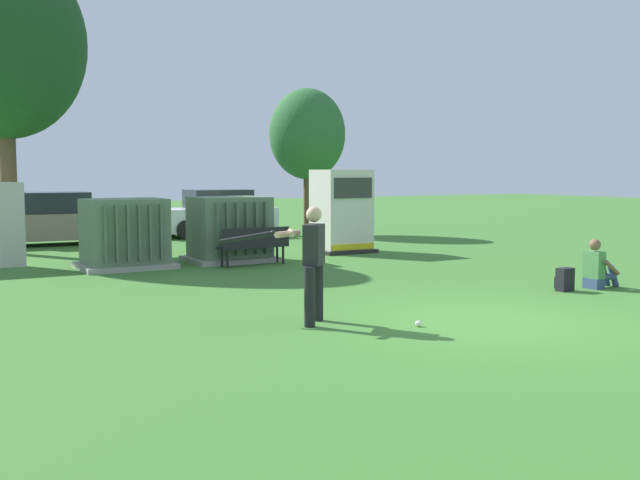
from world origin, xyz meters
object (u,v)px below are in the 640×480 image
at_px(generator_enclosure, 341,212).
at_px(parked_car_left_of_center, 215,214).
at_px(sports_ball, 418,324).
at_px(transformer_west, 125,234).
at_px(backpack, 564,280).
at_px(parked_car_leftmost, 49,220).
at_px(seated_spectator, 598,269).
at_px(park_bench, 255,243).
at_px(batter, 310,258).
at_px(transformer_mid_west, 230,230).

height_order(generator_enclosure, parked_car_left_of_center, generator_enclosure).
relative_size(sports_ball, parked_car_left_of_center, 0.02).
bearing_deg(transformer_west, backpack, -50.29).
relative_size(transformer_west, sports_ball, 23.33).
bearing_deg(parked_car_leftmost, seated_spectator, -62.17).
distance_m(generator_enclosure, parked_car_left_of_center, 6.84).
bearing_deg(transformer_west, parked_car_left_of_center, 54.37).
bearing_deg(park_bench, parked_car_leftmost, 112.79).
height_order(transformer_west, parked_car_leftmost, same).
xyz_separation_m(backpack, parked_car_left_of_center, (-1.09, 14.74, 0.54)).
distance_m(seated_spectator, parked_car_left_of_center, 14.94).
bearing_deg(sports_ball, batter, 141.61).
height_order(batter, backpack, batter).
relative_size(park_bench, seated_spectator, 1.90).
height_order(generator_enclosure, batter, generator_enclosure).
relative_size(transformer_west, seated_spectator, 2.18).
relative_size(transformer_west, transformer_mid_west, 1.00).
bearing_deg(transformer_west, parked_car_leftmost, 94.09).
distance_m(sports_ball, parked_car_left_of_center, 16.36).
bearing_deg(transformer_mid_west, backpack, -64.40).
height_order(park_bench, backpack, park_bench).
xyz_separation_m(sports_ball, parked_car_leftmost, (-2.33, 15.52, 0.71)).
xyz_separation_m(park_bench, seated_spectator, (4.27, -6.49, -0.16)).
distance_m(batter, parked_car_left_of_center, 15.70).
distance_m(transformer_west, parked_car_leftmost, 6.74).
xyz_separation_m(transformer_mid_west, backpack, (3.61, -7.53, -0.57)).
bearing_deg(sports_ball, park_bench, 82.87).
relative_size(generator_enclosure, parked_car_left_of_center, 0.54).
bearing_deg(seated_spectator, transformer_mid_west, 120.26).
height_order(seated_spectator, parked_car_left_of_center, parked_car_left_of_center).
bearing_deg(sports_ball, backpack, 16.03).
bearing_deg(transformer_west, seated_spectator, -47.03).
relative_size(sports_ball, parked_car_leftmost, 0.02).
distance_m(sports_ball, backpack, 4.59).
xyz_separation_m(generator_enclosure, parked_car_left_of_center, (-1.04, 6.75, -0.38)).
xyz_separation_m(transformer_west, sports_ball, (1.85, -8.80, -0.74)).
xyz_separation_m(park_bench, backpack, (3.44, -6.42, -0.32)).
xyz_separation_m(batter, sports_ball, (1.25, -0.99, -0.93)).
height_order(seated_spectator, backpack, seated_spectator).
relative_size(park_bench, backpack, 4.15).
height_order(transformer_mid_west, parked_car_left_of_center, same).
xyz_separation_m(generator_enclosure, backpack, (0.04, -7.99, -0.92)).
distance_m(transformer_mid_west, parked_car_left_of_center, 7.64).
xyz_separation_m(transformer_west, backpack, (6.25, -7.53, -0.57)).
height_order(transformer_mid_west, sports_ball, transformer_mid_west).
bearing_deg(sports_ball, transformer_west, 101.87).
bearing_deg(generator_enclosure, batter, -124.16).
height_order(parked_car_leftmost, parked_car_left_of_center, same).
relative_size(batter, parked_car_left_of_center, 0.41).
distance_m(generator_enclosure, park_bench, 3.79).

